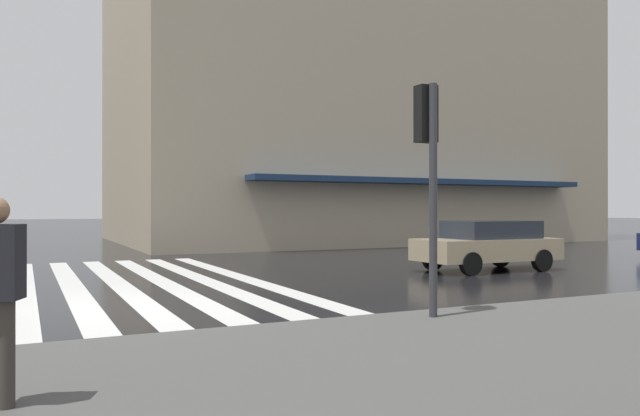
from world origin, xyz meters
TOP-DOWN VIEW (x-y plane):
  - ground_plane at (0.00, 0.00)m, footprint 220.00×220.00m
  - zebra_crossing at (4.00, -0.34)m, footprint 13.00×6.50m
  - haussmann_block_corner at (20.51, -15.00)m, footprint 17.23×24.72m
  - traffic_signal_post at (-3.48, -3.78)m, footprint 0.44×0.30m
  - car_champagne at (2.50, -10.14)m, footprint 1.85×4.10m

SIDE VIEW (x-z plane):
  - ground_plane at x=0.00m, z-range 0.00..0.00m
  - zebra_crossing at x=4.00m, z-range 0.00..0.01m
  - car_champagne at x=2.50m, z-range 0.05..1.46m
  - traffic_signal_post at x=-3.48m, z-range 0.91..4.34m
  - haussmann_block_corner at x=20.51m, z-range -0.24..22.44m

